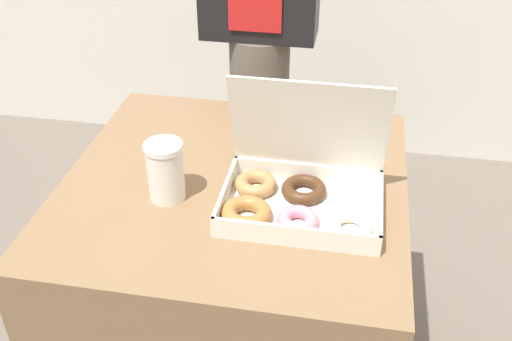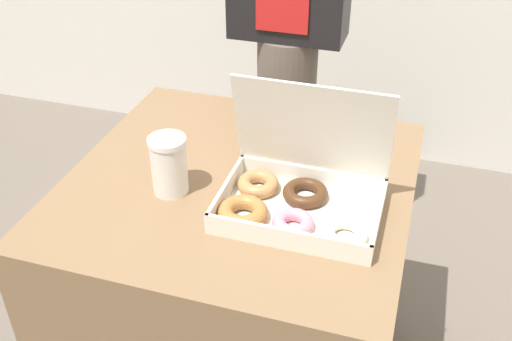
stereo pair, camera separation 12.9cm
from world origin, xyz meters
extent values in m
cube|color=brown|center=(0.00, 0.00, 0.38)|extent=(0.81, 0.80, 0.75)
cube|color=white|center=(0.17, -0.09, 0.75)|extent=(0.35, 0.24, 0.01)
cube|color=white|center=(0.00, -0.09, 0.78)|extent=(0.01, 0.24, 0.04)
cube|color=white|center=(0.34, -0.09, 0.78)|extent=(0.01, 0.24, 0.04)
cube|color=white|center=(0.17, -0.21, 0.78)|extent=(0.35, 0.01, 0.04)
cube|color=white|center=(0.17, 0.02, 0.78)|extent=(0.35, 0.01, 0.04)
cube|color=white|center=(0.17, 0.00, 0.92)|extent=(0.35, 0.07, 0.24)
torus|color=#A87038|center=(0.06, -0.15, 0.77)|extent=(0.15, 0.15, 0.03)
torus|color=#B27F4C|center=(0.06, -0.04, 0.77)|extent=(0.12, 0.12, 0.03)
torus|color=pink|center=(0.17, -0.15, 0.77)|extent=(0.12, 0.12, 0.03)
torus|color=#4C2D19|center=(0.17, -0.04, 0.77)|extent=(0.13, 0.13, 0.03)
torus|color=silver|center=(0.28, -0.15, 0.77)|extent=(0.10, 0.10, 0.03)
cylinder|color=silver|center=(-0.14, -0.09, 0.82)|extent=(0.08, 0.08, 0.13)
cylinder|color=white|center=(-0.14, -0.09, 0.89)|extent=(0.09, 0.09, 0.01)
cylinder|color=#665B51|center=(-0.06, 0.67, 0.43)|extent=(0.20, 0.20, 0.86)
camera|label=1|loc=(0.26, -1.14, 1.56)|focal=42.00mm
camera|label=2|loc=(0.38, -1.11, 1.56)|focal=42.00mm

